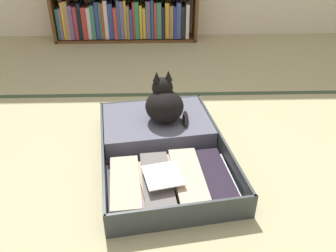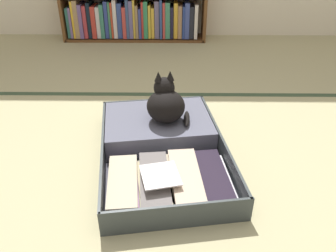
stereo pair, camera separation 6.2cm
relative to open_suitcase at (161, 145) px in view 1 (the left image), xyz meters
name	(u,v)px [view 1 (the left image)]	position (x,y,z in m)	size (l,w,h in m)	color
ground_plane	(179,187)	(0.08, -0.27, -0.05)	(10.00, 10.00, 0.00)	tan
tatami_border	(171,94)	(0.08, 0.70, -0.05)	(4.80, 0.05, 0.00)	#364A33
open_suitcase	(161,145)	(0.00, 0.00, 0.00)	(0.74, 1.00, 0.12)	#343B3D
black_cat	(164,103)	(0.02, 0.14, 0.17)	(0.25, 0.25, 0.27)	black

